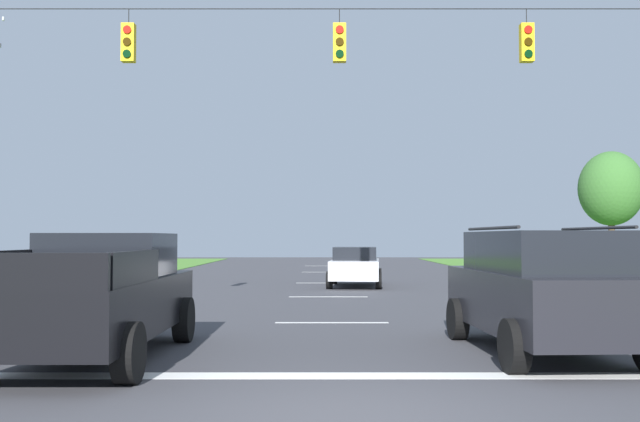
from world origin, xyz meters
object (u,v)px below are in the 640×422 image
pickup_truck (97,296)px  tree_roadside_right (609,189)px  distant_car_crossing_white (354,266)px  overhead_signal_span (320,132)px  suv_black (540,288)px

pickup_truck → tree_roadside_right: tree_roadside_right is taller
distant_car_crossing_white → overhead_signal_span: bearing=-97.5°
overhead_signal_span → pickup_truck: overhead_signal_span is taller
overhead_signal_span → pickup_truck: bearing=-119.4°
overhead_signal_span → distant_car_crossing_white: overhead_signal_span is taller
suv_black → distant_car_crossing_white: size_ratio=1.10×
pickup_truck → tree_roadside_right: bearing=52.7°
distant_car_crossing_white → tree_roadside_right: tree_roadside_right is taller
suv_black → distant_car_crossing_white: 15.97m
overhead_signal_span → suv_black: (3.55, -5.81, -3.41)m
overhead_signal_span → distant_car_crossing_white: (1.32, 10.00, -3.68)m
pickup_truck → tree_roadside_right: 29.14m
pickup_truck → overhead_signal_span: bearing=60.6°
overhead_signal_span → tree_roadside_right: overhead_signal_span is taller
tree_roadside_right → distant_car_crossing_white: bearing=-151.8°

